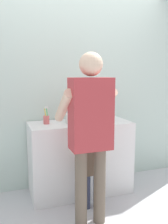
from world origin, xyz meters
The scene contains 9 objects.
ground_plane centered at (0.00, 0.00, 0.00)m, with size 14.00×14.00×0.00m, color silver.
back_wall centered at (0.00, 0.62, 1.35)m, with size 4.40×0.08×2.70m.
vanity_cabinet centered at (0.00, 0.30, 0.44)m, with size 1.22×0.54×0.88m, color white.
sink_basin centered at (0.00, 0.28, 0.94)m, with size 0.36×0.36×0.11m.
faucet centered at (0.00, 0.50, 0.96)m, with size 0.18×0.14×0.18m.
toothbrush_cup centered at (-0.40, 0.34, 0.93)m, with size 0.07×0.07×0.21m.
soap_bottle centered at (0.36, 0.35, 0.95)m, with size 0.06×0.06×0.17m.
child_toddler centered at (0.00, -0.10, 0.51)m, with size 0.26×0.26×0.85m.
adult_parent centered at (-0.12, -0.36, 0.99)m, with size 0.51×0.54×1.65m.
Camera 1 is at (-0.89, -2.42, 1.46)m, focal length 38.79 mm.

